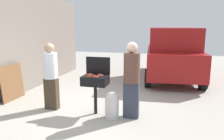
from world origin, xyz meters
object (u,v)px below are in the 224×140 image
at_px(hot_dog_2, 101,75).
at_px(hot_dog_6, 89,75).
at_px(propane_tank, 112,104).
at_px(parked_minivan, 172,53).
at_px(hot_dog_1, 88,76).
at_px(hot_dog_8, 95,77).
at_px(hot_dog_3, 96,76).
at_px(leaning_board, 12,82).
at_px(bbq_grill, 95,82).
at_px(hot_dog_4, 100,76).
at_px(person_right, 132,78).
at_px(person_left, 51,74).
at_px(hot_dog_9, 93,75).
at_px(hot_dog_0, 90,76).
at_px(hot_dog_7, 100,74).
at_px(hot_dog_5, 91,74).

bearing_deg(hot_dog_2, hot_dog_6, 179.85).
relative_size(propane_tank, parked_minivan, 0.14).
bearing_deg(hot_dog_1, hot_dog_8, -1.03).
relative_size(hot_dog_3, leaning_board, 0.13).
bearing_deg(bbq_grill, hot_dog_1, -131.95).
distance_m(hot_dog_3, hot_dog_6, 0.27).
height_order(bbq_grill, hot_dog_4, hot_dog_4).
relative_size(hot_dog_6, person_right, 0.07).
relative_size(hot_dog_1, person_left, 0.08).
bearing_deg(hot_dog_6, hot_dog_3, -30.11).
bearing_deg(person_right, hot_dog_2, 11.62).
bearing_deg(hot_dog_1, person_right, 8.55).
bearing_deg(hot_dog_9, hot_dog_1, -117.88).
relative_size(hot_dog_3, person_right, 0.07).
distance_m(bbq_grill, hot_dog_6, 0.24).
bearing_deg(hot_dog_0, hot_dog_1, -134.18).
bearing_deg(hot_dog_2, hot_dog_3, -114.92).
height_order(hot_dog_9, propane_tank, hot_dog_9).
distance_m(hot_dog_0, hot_dog_8, 0.14).
bearing_deg(hot_dog_1, person_left, 170.59).
xyz_separation_m(hot_dog_3, hot_dog_9, (-0.12, 0.10, 0.00)).
xyz_separation_m(hot_dog_1, hot_dog_9, (0.08, 0.15, 0.00)).
bearing_deg(propane_tank, hot_dog_4, 159.52).
distance_m(hot_dog_7, propane_tank, 0.77).
relative_size(bbq_grill, person_right, 0.54).
height_order(hot_dog_4, hot_dog_7, same).
bearing_deg(person_left, propane_tank, -2.78).
height_order(hot_dog_7, propane_tank, hot_dog_7).
bearing_deg(hot_dog_6, hot_dog_4, -8.80).
relative_size(hot_dog_0, hot_dog_4, 1.00).
height_order(hot_dog_0, hot_dog_9, same).
xyz_separation_m(hot_dog_5, parked_minivan, (1.90, 4.17, 0.07)).
xyz_separation_m(hot_dog_9, parked_minivan, (1.80, 4.29, 0.07)).
distance_m(hot_dog_5, propane_tank, 0.91).
bearing_deg(bbq_grill, propane_tank, -16.35).
xyz_separation_m(bbq_grill, hot_dog_1, (-0.13, -0.15, 0.16)).
relative_size(hot_dog_7, leaning_board, 0.13).
bearing_deg(propane_tank, hot_dog_8, -176.86).
xyz_separation_m(hot_dog_7, parked_minivan, (1.65, 4.16, 0.07)).
relative_size(hot_dog_1, hot_dog_5, 1.00).
xyz_separation_m(hot_dog_0, hot_dog_7, (0.17, 0.22, 0.00)).
bearing_deg(hot_dog_5, hot_dog_9, -47.87).
height_order(bbq_grill, hot_dog_9, hot_dog_9).
height_order(hot_dog_1, parked_minivan, parked_minivan).
xyz_separation_m(hot_dog_3, person_left, (-1.25, 0.13, -0.04)).
xyz_separation_m(hot_dog_4, hot_dog_5, (-0.28, 0.12, 0.00)).
xyz_separation_m(bbq_grill, hot_dog_2, (0.13, 0.04, 0.16)).
relative_size(hot_dog_0, person_left, 0.08).
xyz_separation_m(bbq_grill, hot_dog_0, (-0.08, -0.10, 0.16)).
bearing_deg(hot_dog_9, hot_dog_7, 41.52).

